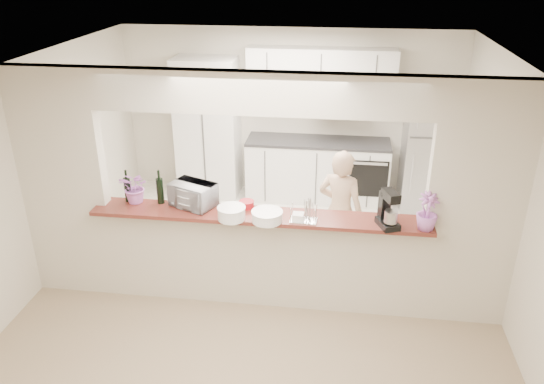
% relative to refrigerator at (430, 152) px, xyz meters
% --- Properties ---
extents(floor, '(6.00, 6.00, 0.00)m').
position_rel_refrigerator_xyz_m(floor, '(-2.05, -2.65, -0.85)').
color(floor, '#9F856B').
rests_on(floor, ground).
extents(tile_overlay, '(5.00, 2.90, 0.01)m').
position_rel_refrigerator_xyz_m(tile_overlay, '(-2.05, -1.10, -0.84)').
color(tile_overlay, silver).
rests_on(tile_overlay, floor).
extents(partition, '(5.00, 0.15, 2.50)m').
position_rel_refrigerator_xyz_m(partition, '(-2.05, -2.65, 0.63)').
color(partition, beige).
rests_on(partition, floor).
extents(bar_counter, '(3.40, 0.38, 1.09)m').
position_rel_refrigerator_xyz_m(bar_counter, '(-2.05, -2.65, -0.27)').
color(bar_counter, beige).
rests_on(bar_counter, floor).
extents(kitchen_cabinets, '(3.15, 0.62, 2.25)m').
position_rel_refrigerator_xyz_m(kitchen_cabinets, '(-2.24, 0.07, 0.12)').
color(kitchen_cabinets, silver).
rests_on(kitchen_cabinets, floor).
extents(refrigerator, '(0.75, 0.70, 1.70)m').
position_rel_refrigerator_xyz_m(refrigerator, '(0.00, 0.00, 0.00)').
color(refrigerator, '#A6A6AB').
rests_on(refrigerator, floor).
extents(flower_left, '(0.36, 0.33, 0.34)m').
position_rel_refrigerator_xyz_m(flower_left, '(-3.35, -2.60, 0.41)').
color(flower_left, '#CA6BBE').
rests_on(flower_left, bar_counter).
extents(wine_bottle_a, '(0.07, 0.07, 0.36)m').
position_rel_refrigerator_xyz_m(wine_bottle_a, '(-3.10, -2.58, 0.38)').
color(wine_bottle_a, black).
rests_on(wine_bottle_a, bar_counter).
extents(wine_bottle_b, '(0.07, 0.07, 0.35)m').
position_rel_refrigerator_xyz_m(wine_bottle_b, '(-3.45, -2.58, 0.38)').
color(wine_bottle_b, black).
rests_on(wine_bottle_b, bar_counter).
extents(toaster_oven, '(0.52, 0.45, 0.25)m').
position_rel_refrigerator_xyz_m(toaster_oven, '(-2.75, -2.60, 0.36)').
color(toaster_oven, '#A6A6AA').
rests_on(toaster_oven, bar_counter).
extents(serving_bowls, '(0.40, 0.40, 0.23)m').
position_rel_refrigerator_xyz_m(serving_bowls, '(-2.75, -2.60, 0.35)').
color(serving_bowls, white).
rests_on(serving_bowls, bar_counter).
extents(plate_stack_a, '(0.28, 0.28, 0.13)m').
position_rel_refrigerator_xyz_m(plate_stack_a, '(-2.30, -2.84, 0.30)').
color(plate_stack_a, white).
rests_on(plate_stack_a, bar_counter).
extents(plate_stack_b, '(0.31, 0.31, 0.11)m').
position_rel_refrigerator_xyz_m(plate_stack_b, '(-1.95, -2.84, 0.29)').
color(plate_stack_b, white).
rests_on(plate_stack_b, bar_counter).
extents(red_bowl, '(0.15, 0.15, 0.07)m').
position_rel_refrigerator_xyz_m(red_bowl, '(-2.20, -2.57, 0.28)').
color(red_bowl, maroon).
rests_on(red_bowl, bar_counter).
extents(tan_bowl, '(0.13, 0.13, 0.06)m').
position_rel_refrigerator_xyz_m(tan_bowl, '(-2.00, -2.68, 0.27)').
color(tan_bowl, '#C4AC8A').
rests_on(tan_bowl, bar_counter).
extents(utensil_caddy, '(0.26, 0.16, 0.24)m').
position_rel_refrigerator_xyz_m(utensil_caddy, '(-1.60, -2.80, 0.34)').
color(utensil_caddy, silver).
rests_on(utensil_caddy, bar_counter).
extents(stand_mixer, '(0.24, 0.29, 0.37)m').
position_rel_refrigerator_xyz_m(stand_mixer, '(-0.80, -2.79, 0.41)').
color(stand_mixer, black).
rests_on(stand_mixer, bar_counter).
extents(flower_right, '(0.27, 0.27, 0.37)m').
position_rel_refrigerator_xyz_m(flower_right, '(-0.45, -2.80, 0.42)').
color(flower_right, '#B965BC').
rests_on(flower_right, bar_counter).
extents(person, '(0.63, 0.52, 1.48)m').
position_rel_refrigerator_xyz_m(person, '(-1.24, -1.85, -0.11)').
color(person, tan).
rests_on(person, floor).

